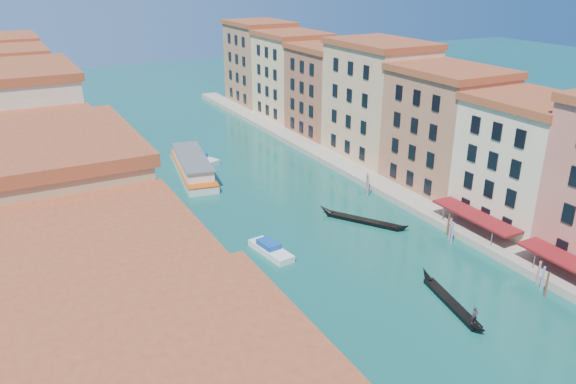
% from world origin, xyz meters
% --- Properties ---
extents(left_bank_palazzos, '(12.80, 128.40, 21.00)m').
position_xyz_m(left_bank_palazzos, '(-26.00, 64.68, 9.71)').
color(left_bank_palazzos, '#C8AD88').
rests_on(left_bank_palazzos, ground).
extents(right_bank_palazzos, '(12.80, 128.40, 21.00)m').
position_xyz_m(right_bank_palazzos, '(30.00, 65.00, 9.75)').
color(right_bank_palazzos, '#99412D').
rests_on(right_bank_palazzos, ground).
extents(quay, '(4.00, 140.00, 1.00)m').
position_xyz_m(quay, '(22.00, 65.00, 0.50)').
color(quay, gray).
rests_on(quay, ground).
extents(mooring_poles_right, '(1.44, 54.24, 3.20)m').
position_xyz_m(mooring_poles_right, '(19.10, 28.80, 1.30)').
color(mooring_poles_right, '#57341D').
rests_on(mooring_poles_right, ground).
extents(vaporetto_far, '(8.12, 21.41, 3.11)m').
position_xyz_m(vaporetto_far, '(-1.81, 78.98, 1.40)').
color(vaporetto_far, silver).
rests_on(vaporetto_far, ground).
extents(gondola_fore, '(3.52, 12.38, 2.49)m').
position_xyz_m(gondola_fore, '(8.59, 28.42, 0.42)').
color(gondola_fore, black).
rests_on(gondola_fore, ground).
extents(gondola_far, '(8.30, 11.89, 1.92)m').
position_xyz_m(gondola_far, '(12.12, 49.53, 0.39)').
color(gondola_far, black).
rests_on(gondola_far, ground).
extents(motorboat_mid, '(3.13, 7.15, 1.43)m').
position_xyz_m(motorboat_mid, '(-2.87, 47.29, 0.56)').
color(motorboat_mid, white).
rests_on(motorboat_mid, ground).
extents(motorboat_far, '(5.21, 7.71, 1.54)m').
position_xyz_m(motorboat_far, '(1.39, 84.45, 0.60)').
color(motorboat_far, silver).
rests_on(motorboat_far, ground).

